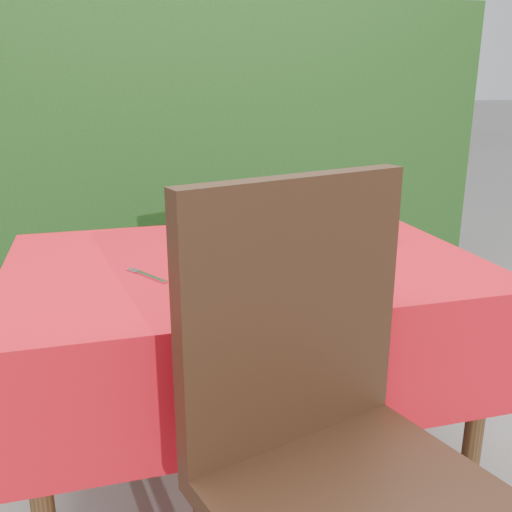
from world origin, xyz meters
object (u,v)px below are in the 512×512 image
object	(u,v)px
wine_glass	(330,195)
chair_far	(226,276)
chair_near	(329,432)
water_glass	(373,227)
pizza_plate	(261,256)
pasta_plate	(211,223)
fork	(151,277)

from	to	relation	value
wine_glass	chair_far	bearing A→B (deg)	125.32
chair_near	water_glass	distance (m)	0.84
pizza_plate	chair_far	bearing A→B (deg)	85.69
pasta_plate	chair_far	bearing A→B (deg)	68.87
chair_far	water_glass	size ratio (longest dim) A/B	9.42
chair_near	pizza_plate	world-z (taller)	chair_near
pasta_plate	water_glass	size ratio (longest dim) A/B	2.54
pizza_plate	fork	world-z (taller)	pizza_plate
water_glass	wine_glass	distance (m)	0.18
pizza_plate	chair_near	bearing A→B (deg)	-92.97
water_glass	fork	world-z (taller)	water_glass
water_glass	pasta_plate	bearing A→B (deg)	151.10
chair_near	chair_far	distance (m)	1.22
wine_glass	fork	bearing A→B (deg)	-152.21
water_glass	wine_glass	xyz separation A→B (m)	(-0.08, 0.15, 0.07)
chair_near	fork	size ratio (longest dim) A/B	6.35
chair_far	pizza_plate	xyz separation A→B (m)	(-0.05, -0.66, 0.28)
chair_far	wine_glass	size ratio (longest dim) A/B	5.18
water_glass	wine_glass	bearing A→B (deg)	119.05
water_glass	fork	size ratio (longest dim) A/B	0.55
chair_near	chair_far	bearing A→B (deg)	69.82
water_glass	chair_far	bearing A→B (deg)	123.64
pizza_plate	pasta_plate	bearing A→B (deg)	97.86
chair_far	wine_glass	world-z (taller)	wine_glass
chair_far	pasta_plate	xyz separation A→B (m)	(-0.10, -0.27, 0.28)
water_glass	wine_glass	world-z (taller)	wine_glass
wine_glass	chair_near	bearing A→B (deg)	-112.08
chair_far	wine_glass	distance (m)	0.59
wine_glass	fork	world-z (taller)	wine_glass
chair_far	wine_glass	bearing A→B (deg)	108.26
chair_far	pizza_plate	size ratio (longest dim) A/B	2.81
pasta_plate	wine_glass	xyz separation A→B (m)	(0.37, -0.10, 0.09)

